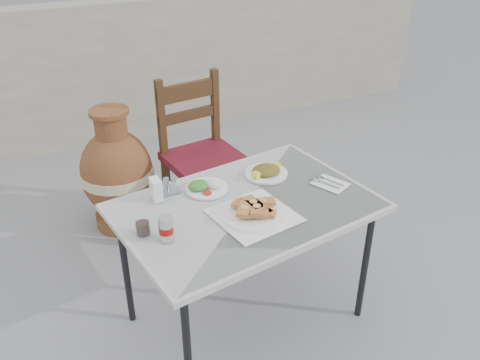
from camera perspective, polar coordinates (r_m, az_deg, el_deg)
name	(u,v)px	position (r m, az deg, el deg)	size (l,w,h in m)	color
ground	(261,299)	(2.91, 2.40, -13.23)	(80.00, 80.00, 0.00)	slate
cafe_table	(246,213)	(2.40, 0.73, -3.72)	(1.28, 0.96, 0.71)	black
pide_plate	(254,210)	(2.27, 1.59, -3.35)	(0.39, 0.39, 0.07)	white
salad_rice_plate	(206,186)	(2.48, -3.84, -0.69)	(0.21, 0.21, 0.05)	white
salad_chopped_plate	(266,171)	(2.60, 2.96, 0.96)	(0.22, 0.22, 0.05)	white
soda_can	(166,229)	(2.13, -8.30, -5.41)	(0.06, 0.06, 0.11)	silver
cola_glass	(143,226)	(2.19, -10.88, -5.04)	(0.06, 0.06, 0.09)	white
napkin_holder	(156,189)	(2.41, -9.38, -1.04)	(0.06, 0.09, 0.10)	white
condiment_caddy	(168,187)	(2.48, -8.09, -0.81)	(0.10, 0.08, 0.07)	#AFAEB5
cutlery_napkin	(328,183)	(2.57, 9.85, -0.31)	(0.19, 0.20, 0.01)	white
chair	(202,155)	(3.23, -4.32, 2.80)	(0.50, 0.50, 1.01)	#321E0D
terracotta_urn	(117,174)	(3.39, -13.63, 0.70)	(0.48, 0.48, 0.83)	brown
back_wall	(133,70)	(4.70, -11.91, 12.00)	(6.00, 0.25, 1.20)	#A39D87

